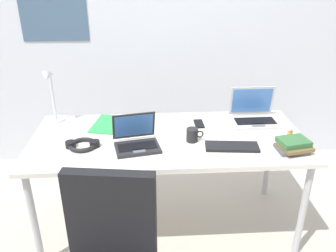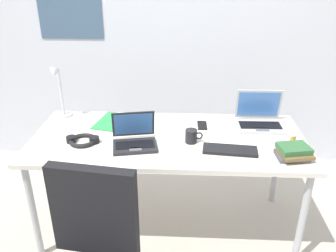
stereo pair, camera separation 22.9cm
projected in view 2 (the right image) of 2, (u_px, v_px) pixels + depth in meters
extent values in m
plane|color=#B7AD9E|center=(168.00, 224.00, 2.65)|extent=(12.00, 12.00, 0.00)
cube|color=silver|center=(174.00, 23.00, 3.08)|extent=(6.00, 0.12, 2.60)
cube|color=silver|center=(168.00, 139.00, 2.34)|extent=(1.80, 0.80, 0.03)
cylinder|color=#B2B5BA|center=(33.00, 212.00, 2.23)|extent=(0.04, 0.04, 0.71)
cylinder|color=#B2B5BA|center=(302.00, 221.00, 2.15)|extent=(0.04, 0.04, 0.71)
cylinder|color=#B2B5BA|center=(67.00, 158.00, 2.84)|extent=(0.04, 0.04, 0.71)
cylinder|color=#B2B5BA|center=(277.00, 163.00, 2.76)|extent=(0.04, 0.04, 0.71)
cylinder|color=silver|center=(64.00, 115.00, 2.64)|extent=(0.12, 0.12, 0.02)
cylinder|color=silver|center=(61.00, 92.00, 2.57)|extent=(0.02, 0.02, 0.34)
cylinder|color=silver|center=(56.00, 72.00, 2.46)|extent=(0.01, 0.08, 0.01)
cone|color=silver|center=(54.00, 73.00, 2.42)|extent=(0.07, 0.09, 0.09)
cube|color=#232326|center=(135.00, 146.00, 2.19)|extent=(0.30, 0.23, 0.02)
cube|color=black|center=(135.00, 145.00, 2.19)|extent=(0.25, 0.15, 0.00)
cube|color=#595B60|center=(136.00, 149.00, 2.13)|extent=(0.08, 0.05, 0.00)
cube|color=#232326|center=(133.00, 124.00, 2.25)|extent=(0.28, 0.10, 0.18)
cube|color=#3F72BF|center=(133.00, 124.00, 2.25)|extent=(0.25, 0.09, 0.15)
cube|color=#B7BABC|center=(260.00, 127.00, 2.45)|extent=(0.33, 0.23, 0.02)
cube|color=black|center=(260.00, 125.00, 2.45)|extent=(0.29, 0.13, 0.00)
cube|color=#595B60|center=(262.00, 130.00, 2.38)|extent=(0.09, 0.05, 0.00)
cube|color=#B7BABC|center=(258.00, 104.00, 2.51)|extent=(0.32, 0.04, 0.22)
cube|color=#3F72BF|center=(259.00, 104.00, 2.51)|extent=(0.29, 0.03, 0.19)
cube|color=black|center=(230.00, 150.00, 2.15)|extent=(0.34, 0.15, 0.02)
ellipsoid|color=black|center=(141.00, 124.00, 2.47)|extent=(0.09, 0.11, 0.03)
cube|color=black|center=(202.00, 125.00, 2.48)|extent=(0.07, 0.14, 0.01)
torus|color=black|center=(83.00, 140.00, 2.25)|extent=(0.18, 0.18, 0.03)
cylinder|color=black|center=(71.00, 139.00, 2.25)|extent=(0.06, 0.06, 0.04)
cylinder|color=black|center=(94.00, 140.00, 2.25)|extent=(0.06, 0.06, 0.04)
cylinder|color=gold|center=(293.00, 141.00, 2.21)|extent=(0.04, 0.04, 0.06)
cylinder|color=white|center=(294.00, 135.00, 2.20)|extent=(0.04, 0.04, 0.01)
cube|color=#4C4C51|center=(292.00, 156.00, 2.08)|extent=(0.19, 0.15, 0.02)
cube|color=brown|center=(295.00, 154.00, 2.06)|extent=(0.20, 0.18, 0.02)
cube|color=#336638|center=(294.00, 148.00, 2.06)|extent=(0.20, 0.17, 0.03)
cube|color=green|center=(114.00, 122.00, 2.54)|extent=(0.29, 0.35, 0.01)
cylinder|color=black|center=(191.00, 136.00, 2.24)|extent=(0.08, 0.08, 0.09)
torus|color=black|center=(199.00, 136.00, 2.24)|extent=(0.05, 0.01, 0.05)
cube|color=black|center=(94.00, 212.00, 1.65)|extent=(0.42, 0.12, 0.48)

